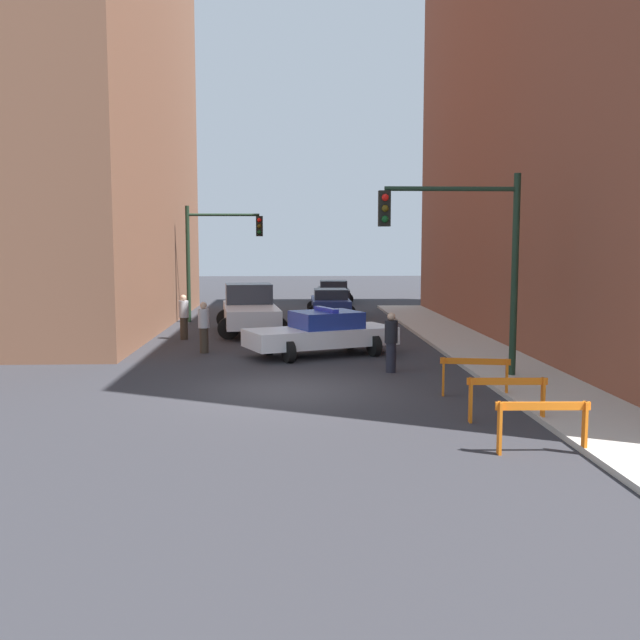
# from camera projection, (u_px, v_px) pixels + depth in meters

# --- Properties ---
(ground_plane) EXTENTS (120.00, 120.00, 0.00)m
(ground_plane) POSITION_uv_depth(u_px,v_px,m) (287.00, 390.00, 17.23)
(ground_plane) COLOR #2D2D33
(sidewalk_right) EXTENTS (2.40, 44.00, 0.12)m
(sidewalk_right) POSITION_uv_depth(u_px,v_px,m) (539.00, 386.00, 17.51)
(sidewalk_right) COLOR #B2ADA3
(sidewalk_right) RESTS_ON ground_plane
(traffic_light_near) EXTENTS (3.64, 0.35, 5.20)m
(traffic_light_near) POSITION_uv_depth(u_px,v_px,m) (471.00, 244.00, 18.22)
(traffic_light_near) COLOR black
(traffic_light_near) RESTS_ON sidewalk_right
(traffic_light_far) EXTENTS (3.44, 0.35, 5.20)m
(traffic_light_far) POSITION_uv_depth(u_px,v_px,m) (212.00, 246.00, 31.82)
(traffic_light_far) COLOR black
(traffic_light_far) RESTS_ON ground_plane
(police_car) EXTENTS (5.05, 3.51, 1.52)m
(police_car) POSITION_uv_depth(u_px,v_px,m) (322.00, 333.00, 22.53)
(police_car) COLOR white
(police_car) RESTS_ON ground_plane
(white_truck) EXTENTS (3.02, 5.59, 1.90)m
(white_truck) POSITION_uv_depth(u_px,v_px,m) (250.00, 310.00, 28.37)
(white_truck) COLOR silver
(white_truck) RESTS_ON ground_plane
(parked_car_near) EXTENTS (2.31, 4.32, 1.31)m
(parked_car_near) POSITION_uv_depth(u_px,v_px,m) (330.00, 302.00, 35.09)
(parked_car_near) COLOR navy
(parked_car_near) RESTS_ON ground_plane
(parked_car_mid) EXTENTS (2.39, 4.37, 1.31)m
(parked_car_mid) POSITION_uv_depth(u_px,v_px,m) (333.00, 291.00, 42.87)
(parked_car_mid) COLOR black
(parked_car_mid) RESTS_ON ground_plane
(pedestrian_crossing) EXTENTS (0.45, 0.45, 1.66)m
(pedestrian_crossing) POSITION_uv_depth(u_px,v_px,m) (204.00, 327.00, 23.02)
(pedestrian_crossing) COLOR #382D23
(pedestrian_crossing) RESTS_ON ground_plane
(pedestrian_corner) EXTENTS (0.40, 0.40, 1.66)m
(pedestrian_corner) POSITION_uv_depth(u_px,v_px,m) (184.00, 316.00, 26.24)
(pedestrian_corner) COLOR #382D23
(pedestrian_corner) RESTS_ON ground_plane
(pedestrian_sidewalk) EXTENTS (0.42, 0.42, 1.66)m
(pedestrian_sidewalk) POSITION_uv_depth(u_px,v_px,m) (391.00, 341.00, 19.55)
(pedestrian_sidewalk) COLOR black
(pedestrian_sidewalk) RESTS_ON ground_plane
(barrier_front) EXTENTS (1.60, 0.21, 0.90)m
(barrier_front) POSITION_uv_depth(u_px,v_px,m) (543.00, 418.00, 11.97)
(barrier_front) COLOR orange
(barrier_front) RESTS_ON ground_plane
(barrier_mid) EXTENTS (1.60, 0.22, 0.90)m
(barrier_mid) POSITION_uv_depth(u_px,v_px,m) (507.00, 392.00, 14.10)
(barrier_mid) COLOR orange
(barrier_mid) RESTS_ON ground_plane
(barrier_back) EXTENTS (1.58, 0.44, 0.90)m
(barrier_back) POSITION_uv_depth(u_px,v_px,m) (475.00, 370.00, 16.47)
(barrier_back) COLOR orange
(barrier_back) RESTS_ON ground_plane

